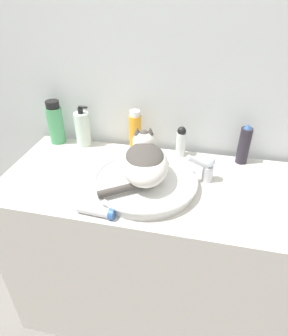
% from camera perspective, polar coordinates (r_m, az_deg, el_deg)
% --- Properties ---
extents(wall_back, '(8.00, 0.05, 2.40)m').
position_cam_1_polar(wall_back, '(1.36, 4.91, 17.89)').
color(wall_back, silver).
rests_on(wall_back, ground_plane).
extents(vanity_counter, '(1.26, 0.55, 0.85)m').
position_cam_1_polar(vanity_counter, '(1.50, 1.52, -15.81)').
color(vanity_counter, beige).
rests_on(vanity_counter, ground_plane).
extents(sink_basin, '(0.42, 0.42, 0.05)m').
position_cam_1_polar(sink_basin, '(1.17, 0.13, -2.60)').
color(sink_basin, silver).
rests_on(sink_basin, vanity_counter).
extents(cat, '(0.26, 0.32, 0.16)m').
position_cam_1_polar(cat, '(1.13, 0.04, 1.51)').
color(cat, silver).
rests_on(cat, sink_basin).
extents(faucet, '(0.12, 0.07, 0.13)m').
position_cam_1_polar(faucet, '(1.21, 11.78, 0.21)').
color(faucet, silver).
rests_on(faucet, vanity_counter).
extents(mouthwash_bottle, '(0.07, 0.07, 0.21)m').
position_cam_1_polar(mouthwash_bottle, '(1.52, -16.50, 8.26)').
color(mouthwash_bottle, '#4CA366').
rests_on(mouthwash_bottle, vanity_counter).
extents(soap_pump_bottle, '(0.07, 0.07, 0.20)m').
position_cam_1_polar(soap_pump_bottle, '(1.47, -11.61, 7.33)').
color(soap_pump_bottle, silver).
rests_on(soap_pump_bottle, vanity_counter).
extents(shampoo_bottle_tall, '(0.06, 0.06, 0.20)m').
position_cam_1_polar(shampoo_bottle_tall, '(1.39, -1.67, 6.92)').
color(shampoo_bottle_tall, orange).
rests_on(shampoo_bottle_tall, vanity_counter).
extents(deodorant_stick, '(0.04, 0.04, 0.14)m').
position_cam_1_polar(deodorant_stick, '(1.37, 7.05, 5.05)').
color(deodorant_stick, silver).
rests_on(deodorant_stick, vanity_counter).
extents(hairspray_can_black, '(0.05, 0.05, 0.19)m').
position_cam_1_polar(hairspray_can_black, '(1.37, 18.53, 4.19)').
color(hairspray_can_black, '#28232D').
rests_on(hairspray_can_black, vanity_counter).
extents(cream_tube, '(0.14, 0.05, 0.04)m').
position_cam_1_polar(cream_tube, '(1.06, -9.02, -8.08)').
color(cream_tube, silver).
rests_on(cream_tube, vanity_counter).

